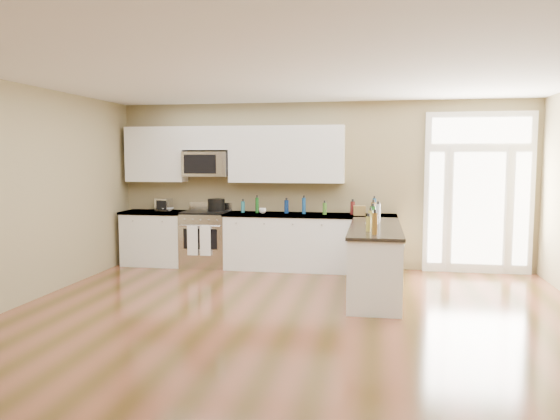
# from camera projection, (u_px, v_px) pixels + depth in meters

# --- Properties ---
(ground) EXTENTS (8.00, 8.00, 0.00)m
(ground) POSITION_uv_depth(u_px,v_px,m) (280.00, 344.00, 5.48)
(ground) COLOR #4E3515
(room_shell) EXTENTS (8.00, 8.00, 8.00)m
(room_shell) POSITION_uv_depth(u_px,v_px,m) (280.00, 174.00, 5.31)
(room_shell) COLOR #8E805A
(room_shell) RESTS_ON ground
(back_cabinet_left) EXTENTS (1.10, 0.66, 0.94)m
(back_cabinet_left) POSITION_uv_depth(u_px,v_px,m) (156.00, 240.00, 9.55)
(back_cabinet_left) COLOR white
(back_cabinet_left) RESTS_ON ground
(back_cabinet_right) EXTENTS (2.85, 0.66, 0.94)m
(back_cabinet_right) POSITION_uv_depth(u_px,v_px,m) (309.00, 244.00, 9.08)
(back_cabinet_right) COLOR white
(back_cabinet_right) RESTS_ON ground
(peninsula_cabinet) EXTENTS (0.69, 2.32, 0.94)m
(peninsula_cabinet) POSITION_uv_depth(u_px,v_px,m) (375.00, 263.00, 7.47)
(peninsula_cabinet) COLOR white
(peninsula_cabinet) RESTS_ON ground
(upper_cabinet_left) EXTENTS (1.04, 0.33, 0.95)m
(upper_cabinet_left) POSITION_uv_depth(u_px,v_px,m) (156.00, 154.00, 9.55)
(upper_cabinet_left) COLOR white
(upper_cabinet_left) RESTS_ON room_shell
(upper_cabinet_right) EXTENTS (1.94, 0.33, 0.95)m
(upper_cabinet_right) POSITION_uv_depth(u_px,v_px,m) (286.00, 154.00, 9.15)
(upper_cabinet_right) COLOR white
(upper_cabinet_right) RESTS_ON room_shell
(upper_cabinet_short) EXTENTS (0.82, 0.33, 0.40)m
(upper_cabinet_short) POSITION_uv_depth(u_px,v_px,m) (207.00, 138.00, 9.36)
(upper_cabinet_short) COLOR white
(upper_cabinet_short) RESTS_ON room_shell
(microwave) EXTENTS (0.78, 0.41, 0.42)m
(microwave) POSITION_uv_depth(u_px,v_px,m) (207.00, 164.00, 9.37)
(microwave) COLOR silver
(microwave) RESTS_ON room_shell
(entry_door) EXTENTS (1.70, 0.10, 2.60)m
(entry_door) POSITION_uv_depth(u_px,v_px,m) (478.00, 193.00, 8.78)
(entry_door) COLOR white
(entry_door) RESTS_ON ground
(kitchen_range) EXTENTS (0.78, 0.69, 1.08)m
(kitchen_range) POSITION_uv_depth(u_px,v_px,m) (206.00, 239.00, 9.38)
(kitchen_range) COLOR silver
(kitchen_range) RESTS_ON ground
(stockpot) EXTENTS (0.37, 0.37, 0.23)m
(stockpot) POSITION_uv_depth(u_px,v_px,m) (216.00, 204.00, 9.41)
(stockpot) COLOR black
(stockpot) RESTS_ON kitchen_range
(toaster_oven) EXTENTS (0.29, 0.25, 0.22)m
(toaster_oven) POSITION_uv_depth(u_px,v_px,m) (164.00, 205.00, 9.56)
(toaster_oven) COLOR silver
(toaster_oven) RESTS_ON back_cabinet_left
(cardboard_box) EXTENTS (0.20, 0.16, 0.15)m
(cardboard_box) POSITION_uv_depth(u_px,v_px,m) (359.00, 211.00, 8.80)
(cardboard_box) COLOR olive
(cardboard_box) RESTS_ON back_cabinet_right
(bowl_left) EXTENTS (0.28, 0.28, 0.05)m
(bowl_left) POSITION_uv_depth(u_px,v_px,m) (168.00, 209.00, 9.54)
(bowl_left) COLOR white
(bowl_left) RESTS_ON back_cabinet_left
(bowl_peninsula) EXTENTS (0.21, 0.21, 0.05)m
(bowl_peninsula) POSITION_uv_depth(u_px,v_px,m) (372.00, 225.00, 7.35)
(bowl_peninsula) COLOR white
(bowl_peninsula) RESTS_ON peninsula_cabinet
(cup_counter) EXTENTS (0.12, 0.12, 0.09)m
(cup_counter) POSITION_uv_depth(u_px,v_px,m) (263.00, 211.00, 9.09)
(cup_counter) COLOR white
(cup_counter) RESTS_ON back_cabinet_right
(counter_bottles) EXTENTS (2.32, 2.42, 0.27)m
(counter_bottles) POSITION_uv_depth(u_px,v_px,m) (340.00, 212.00, 8.20)
(counter_bottles) COLOR #19591E
(counter_bottles) RESTS_ON back_cabinet_right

